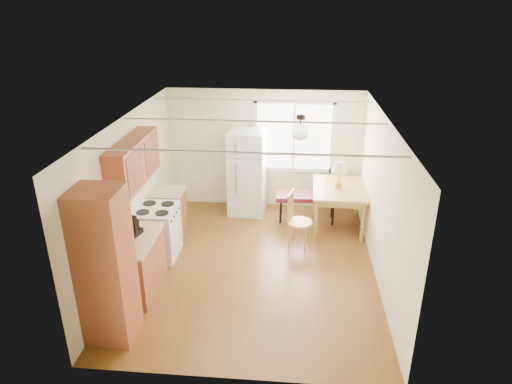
# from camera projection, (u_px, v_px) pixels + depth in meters

# --- Properties ---
(room_shell) EXTENTS (4.60, 5.60, 2.62)m
(room_shell) POSITION_uv_depth(u_px,v_px,m) (253.00, 198.00, 7.21)
(room_shell) COLOR #502D10
(room_shell) RESTS_ON ground
(kitchen_run) EXTENTS (0.65, 3.40, 2.20)m
(kitchen_run) POSITION_uv_depth(u_px,v_px,m) (137.00, 235.00, 6.93)
(kitchen_run) COLOR brown
(kitchen_run) RESTS_ON ground
(window_unit) EXTENTS (1.64, 0.05, 1.51)m
(window_unit) POSITION_uv_depth(u_px,v_px,m) (294.00, 137.00, 9.31)
(window_unit) COLOR white
(window_unit) RESTS_ON room_shell
(pendant_light) EXTENTS (0.26, 0.26, 0.40)m
(pendant_light) POSITION_uv_depth(u_px,v_px,m) (300.00, 131.00, 7.13)
(pendant_light) COLOR #312416
(pendant_light) RESTS_ON room_shell
(refrigerator) EXTENTS (0.77, 0.78, 1.75)m
(refrigerator) POSITION_uv_depth(u_px,v_px,m) (247.00, 172.00, 9.32)
(refrigerator) COLOR silver
(refrigerator) RESTS_ON ground
(bench) EXTENTS (1.25, 0.50, 0.57)m
(bench) POSITION_uv_depth(u_px,v_px,m) (307.00, 197.00, 9.07)
(bench) COLOR #551421
(bench) RESTS_ON ground
(dining_table) EXTENTS (1.02, 1.34, 0.82)m
(dining_table) POSITION_uv_depth(u_px,v_px,m) (339.00, 192.00, 8.76)
(dining_table) COLOR #A17B3E
(dining_table) RESTS_ON ground
(chair) EXTENTS (0.48, 0.48, 1.02)m
(chair) POSITION_uv_depth(u_px,v_px,m) (295.00, 216.00, 8.13)
(chair) COLOR #A17B3E
(chair) RESTS_ON ground
(table_lamp) EXTENTS (0.30, 0.30, 0.52)m
(table_lamp) POSITION_uv_depth(u_px,v_px,m) (339.00, 169.00, 8.55)
(table_lamp) COLOR #B7943A
(table_lamp) RESTS_ON dining_table
(coffee_maker) EXTENTS (0.23, 0.27, 0.36)m
(coffee_maker) POSITION_uv_depth(u_px,v_px,m) (133.00, 227.00, 6.75)
(coffee_maker) COLOR black
(coffee_maker) RESTS_ON kitchen_run
(kettle) EXTENTS (0.10, 0.10, 0.20)m
(kettle) POSITION_uv_depth(u_px,v_px,m) (128.00, 234.00, 6.65)
(kettle) COLOR red
(kettle) RESTS_ON kitchen_run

